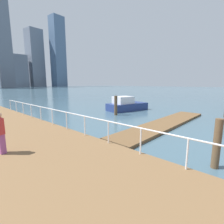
{
  "coord_description": "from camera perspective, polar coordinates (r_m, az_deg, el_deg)",
  "views": [
    {
      "loc": [
        -8.48,
        5.25,
        3.18
      ],
      "look_at": [
        -0.25,
        12.85,
        1.22
      ],
      "focal_mm": 26.52,
      "sensor_mm": 36.0,
      "label": 1
    }
  ],
  "objects": [
    {
      "name": "skyline_tower_4",
      "position": [
        165.43,
        -29.43,
        12.21
      ],
      "size": [
        13.83,
        9.14,
        26.81
      ],
      "primitive_type": "cube",
      "rotation": [
        0.0,
        0.0,
        -0.08
      ],
      "color": "slate",
      "rests_on": "ground_plane"
    },
    {
      "name": "skyline_tower_6",
      "position": [
        169.42,
        -18.1,
        18.91
      ],
      "size": [
        11.98,
        10.18,
        62.05
      ],
      "primitive_type": "cube",
      "rotation": [
        0.0,
        0.0,
        0.08
      ],
      "color": "slate",
      "rests_on": "ground_plane"
    },
    {
      "name": "skyline_tower_3",
      "position": [
        145.5,
        -33.48,
        20.46
      ],
      "size": [
        8.57,
        7.98,
        67.41
      ],
      "primitive_type": "cube",
      "rotation": [
        0.0,
        0.0,
        -0.0
      ],
      "color": "slate",
      "rests_on": "ground_plane"
    },
    {
      "name": "dock_piling_0",
      "position": [
        7.37,
        32.46,
        -9.25
      ],
      "size": [
        0.27,
        0.27,
        1.91
      ],
      "primitive_type": "cylinder",
      "color": "brown",
      "rests_on": "ground_plane"
    },
    {
      "name": "ground_plane",
      "position": [
        17.31,
        -17.08,
        -1.12
      ],
      "size": [
        300.0,
        300.0,
        0.0
      ],
      "primitive_type": "plane",
      "color": "#476675"
    },
    {
      "name": "dock_piling_1",
      "position": [
        16.55,
        1.3,
        2.25
      ],
      "size": [
        0.32,
        0.32,
        1.95
      ],
      "primitive_type": "cylinder",
      "color": "brown",
      "rests_on": "ground_plane"
    },
    {
      "name": "boardwalk_railing",
      "position": [
        7.66,
        -1.25,
        -4.7
      ],
      "size": [
        0.06,
        28.32,
        1.08
      ],
      "color": "white",
      "rests_on": "boardwalk"
    },
    {
      "name": "moored_boat_1",
      "position": [
        19.65,
        4.92,
        2.42
      ],
      "size": [
        5.14,
        3.16,
        1.66
      ],
      "color": "navy",
      "rests_on": "ground_plane"
    },
    {
      "name": "floating_dock",
      "position": [
        13.05,
        16.87,
        -4.22
      ],
      "size": [
        12.94,
        2.0,
        0.18
      ],
      "primitive_type": "cube",
      "color": "brown",
      "rests_on": "ground_plane"
    },
    {
      "name": "skyline_tower_5",
      "position": [
        173.36,
        -24.96,
        16.33
      ],
      "size": [
        13.1,
        12.66,
        50.47
      ],
      "primitive_type": "cube",
      "rotation": [
        0.0,
        0.0,
        0.09
      ],
      "color": "slate",
      "rests_on": "ground_plane"
    },
    {
      "name": "pedestrian_0",
      "position": [
        7.89,
        -34.07,
        -5.9
      ],
      "size": [
        0.26,
        0.38,
        1.67
      ],
      "color": "#994C8C",
      "rests_on": "boardwalk"
    }
  ]
}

